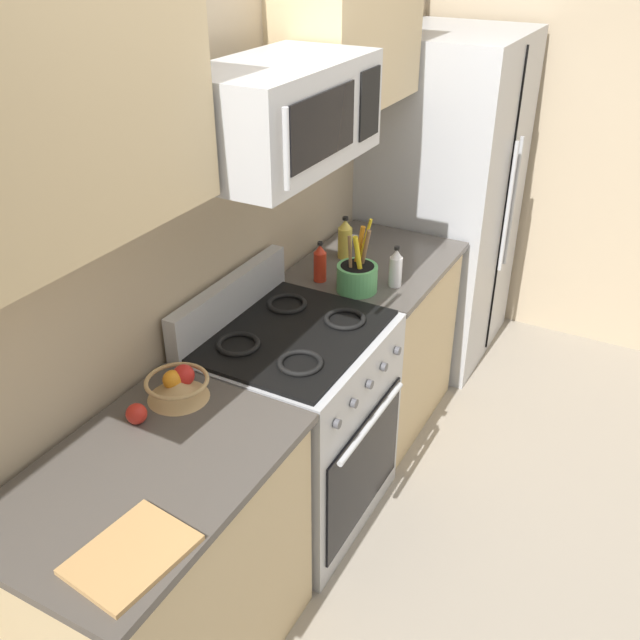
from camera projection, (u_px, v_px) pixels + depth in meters
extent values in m
plane|color=gray|center=(434.00, 560.00, 2.97)|extent=(16.00, 16.00, 0.00)
cube|color=tan|center=(204.00, 226.00, 2.75)|extent=(8.00, 0.10, 2.60)
cube|color=tan|center=(163.00, 577.00, 2.35)|extent=(0.94, 0.61, 0.88)
cube|color=#4C4742|center=(147.00, 474.00, 2.12)|extent=(0.98, 0.65, 0.03)
cube|color=#B2B5BA|center=(295.00, 427.00, 3.01)|extent=(0.76, 0.65, 0.91)
cube|color=black|center=(364.00, 468.00, 2.92)|extent=(0.67, 0.01, 0.51)
cylinder|color=#B2B5BA|center=(372.00, 421.00, 2.79)|extent=(0.57, 0.02, 0.02)
cube|color=black|center=(293.00, 335.00, 2.78)|extent=(0.73, 0.59, 0.02)
cube|color=#B2B5BA|center=(230.00, 299.00, 2.86)|extent=(0.76, 0.06, 0.18)
torus|color=black|center=(300.00, 363.00, 2.58)|extent=(0.17, 0.17, 0.02)
torus|color=black|center=(345.00, 319.00, 2.86)|extent=(0.17, 0.17, 0.02)
torus|color=black|center=(238.00, 344.00, 2.69)|extent=(0.17, 0.17, 0.02)
torus|color=black|center=(287.00, 304.00, 2.97)|extent=(0.17, 0.17, 0.02)
cylinder|color=#4C4C51|center=(337.00, 424.00, 2.50)|extent=(0.04, 0.02, 0.04)
cylinder|color=#4C4C51|center=(354.00, 403.00, 2.60)|extent=(0.04, 0.02, 0.04)
cylinder|color=#4C4C51|center=(370.00, 384.00, 2.71)|extent=(0.04, 0.02, 0.04)
cylinder|color=#4C4C51|center=(384.00, 367.00, 2.81)|extent=(0.04, 0.02, 0.04)
cylinder|color=#4C4C51|center=(398.00, 351.00, 2.92)|extent=(0.04, 0.02, 0.04)
cube|color=tan|center=(373.00, 343.00, 3.63)|extent=(0.79, 0.61, 0.88)
cube|color=#4C4742|center=(377.00, 263.00, 3.41)|extent=(0.83, 0.65, 0.03)
cube|color=#B2B5BA|center=(442.00, 202.00, 4.05)|extent=(0.87, 0.72, 1.85)
cube|color=black|center=(505.00, 213.00, 3.90)|extent=(0.01, 0.01, 1.75)
cylinder|color=#B2B5BA|center=(508.00, 209.00, 3.83)|extent=(0.02, 0.02, 0.74)
cylinder|color=#B2B5BA|center=(513.00, 203.00, 3.90)|extent=(0.02, 0.02, 0.74)
cube|color=tan|center=(589.00, 129.00, 4.00)|extent=(0.10, 8.00, 2.60)
cube|color=#B2B5BA|center=(280.00, 114.00, 2.37)|extent=(0.77, 0.40, 0.34)
cube|color=black|center=(324.00, 126.00, 2.23)|extent=(0.42, 0.01, 0.21)
cube|color=black|center=(369.00, 104.00, 2.49)|extent=(0.15, 0.01, 0.24)
cylinder|color=#B2B5BA|center=(286.00, 150.00, 2.01)|extent=(0.02, 0.02, 0.24)
cube|color=tan|center=(32.00, 114.00, 1.66)|extent=(0.97, 0.34, 0.65)
cube|color=tan|center=(349.00, 26.00, 2.95)|extent=(0.82, 0.34, 0.65)
cylinder|color=#59AD66|center=(357.00, 278.00, 3.10)|extent=(0.18, 0.18, 0.12)
cylinder|color=black|center=(357.00, 276.00, 3.09)|extent=(0.15, 0.15, 0.10)
cylinder|color=orange|center=(358.00, 254.00, 3.09)|extent=(0.04, 0.06, 0.26)
cylinder|color=olive|center=(364.00, 256.00, 3.06)|extent=(0.06, 0.08, 0.27)
cylinder|color=olive|center=(350.00, 262.00, 3.05)|extent=(0.04, 0.05, 0.23)
cylinder|color=yellow|center=(359.00, 263.00, 3.03)|extent=(0.05, 0.05, 0.25)
cylinder|color=yellow|center=(362.00, 250.00, 3.07)|extent=(0.02, 0.09, 0.30)
cone|color=tan|center=(178.00, 389.00, 2.42)|extent=(0.22, 0.22, 0.07)
torus|color=tan|center=(177.00, 381.00, 2.40)|extent=(0.22, 0.22, 0.02)
sphere|color=red|center=(184.00, 375.00, 2.44)|extent=(0.08, 0.08, 0.08)
sphere|color=orange|center=(173.00, 380.00, 2.42)|extent=(0.07, 0.07, 0.07)
sphere|color=red|center=(136.00, 414.00, 2.30)|extent=(0.07, 0.07, 0.07)
cube|color=tan|center=(131.00, 554.00, 1.83)|extent=(0.33, 0.27, 0.02)
cylinder|color=red|center=(320.00, 267.00, 3.18)|extent=(0.06, 0.06, 0.14)
cone|color=red|center=(320.00, 249.00, 3.13)|extent=(0.05, 0.05, 0.04)
cylinder|color=black|center=(320.00, 243.00, 3.12)|extent=(0.02, 0.02, 0.01)
cylinder|color=silver|center=(396.00, 272.00, 3.13)|extent=(0.06, 0.06, 0.14)
cone|color=silver|center=(397.00, 254.00, 3.09)|extent=(0.05, 0.05, 0.04)
cylinder|color=black|center=(397.00, 248.00, 3.07)|extent=(0.02, 0.02, 0.01)
cylinder|color=gold|center=(345.00, 243.00, 3.39)|extent=(0.07, 0.07, 0.15)
cone|color=gold|center=(345.00, 224.00, 3.34)|extent=(0.06, 0.06, 0.04)
cylinder|color=black|center=(345.00, 218.00, 3.33)|extent=(0.03, 0.03, 0.01)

